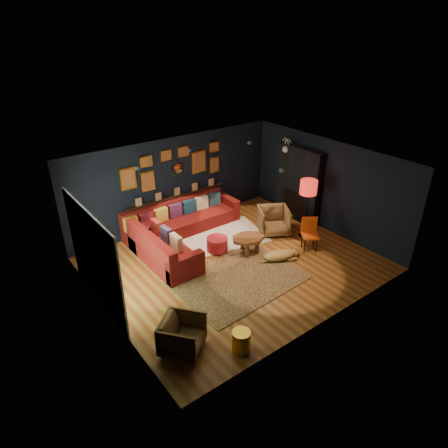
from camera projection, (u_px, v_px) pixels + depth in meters
floor at (235, 264)px, 9.96m from camera, size 6.50×6.50×0.00m
room_walls at (235, 206)px, 9.22m from camera, size 6.50×6.50×6.50m
sectional at (175, 232)px, 10.76m from camera, size 3.41×2.69×0.86m
ledge at (177, 196)px, 11.43m from camera, size 3.20×0.12×0.04m
gallery_wall at (174, 166)px, 11.04m from camera, size 3.15×0.04×1.02m
sunburst_mirror at (178, 169)px, 11.15m from camera, size 0.47×0.16×0.47m
fireplace at (298, 186)px, 11.77m from camera, size 0.31×1.60×2.20m
deer_head at (290, 148)px, 11.67m from camera, size 0.50×0.28×0.45m
sliding_door at (94, 258)px, 8.16m from camera, size 0.06×2.80×2.20m
ceiling_spots at (215, 157)px, 9.34m from camera, size 3.30×2.50×0.06m
shag_rug at (222, 236)px, 11.17m from camera, size 2.58×2.10×0.03m
leopard_rug at (239, 280)px, 9.34m from camera, size 3.02×2.23×0.02m
coffee_table at (248, 240)px, 10.23m from camera, size 1.04×0.88×0.44m
pouf at (217, 244)px, 10.40m from camera, size 0.55×0.55×0.36m
armchair_left at (182, 334)px, 7.23m from camera, size 1.00×1.00×0.76m
armchair_right at (274, 220)px, 11.19m from camera, size 1.09×1.07×0.84m
gold_stool at (241, 341)px, 7.28m from camera, size 0.35×0.35×0.43m
orange_chair at (310, 231)px, 10.39m from camera, size 0.57×0.57×0.87m
floor_lamp at (308, 190)px, 10.57m from camera, size 0.46×0.46×1.66m
dog at (280, 254)px, 10.01m from camera, size 1.27×0.94×0.36m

